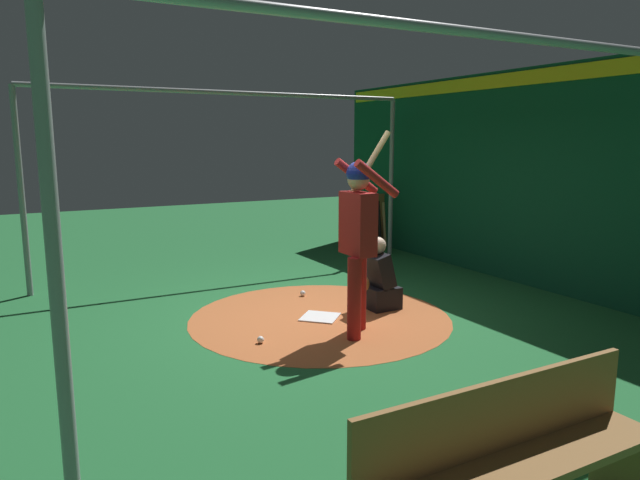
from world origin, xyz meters
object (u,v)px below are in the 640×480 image
baseball_0 (303,293)px  batter (359,230)px  home_plate (320,317)px  bench (513,457)px  bat_rack (378,222)px  baseball_1 (261,340)px  catcher (378,281)px

baseball_0 → batter: bearing=84.2°
home_plate → bench: 4.01m
bat_rack → baseball_1: (4.24, 4.05, -0.45)m
home_plate → baseball_0: size_ratio=5.68×
home_plate → baseball_0: (-0.26, -0.96, 0.03)m
batter → catcher: (-0.74, -0.70, -0.81)m
home_plate → baseball_1: 1.08m
bat_rack → catcher: bearing=55.7°
home_plate → batter: bearing=97.1°
catcher → baseball_1: size_ratio=12.42×
batter → baseball_0: (-0.17, -1.66, -1.12)m
home_plate → bat_rack: bat_rack is taller
baseball_1 → baseball_0: bearing=-130.5°
catcher → baseball_0: catcher is taller
batter → bench: bearing=71.9°
catcher → baseball_0: size_ratio=12.42×
home_plate → batter: batter is taller
batter → bat_rack: 5.37m
catcher → baseball_1: catcher is taller
catcher → baseball_1: bearing=14.8°
baseball_0 → baseball_1: size_ratio=1.00×
bench → baseball_1: 3.42m
baseball_0 → home_plate: bearing=75.0°
baseball_1 → bench: bearing=90.4°
bench → baseball_1: bench is taller
batter → bat_rack: bearing=-126.7°
home_plate → batter: 1.35m
bench → catcher: bearing=-114.7°
baseball_1 → home_plate: bearing=-153.9°
bat_rack → baseball_0: size_ratio=15.95×
bat_rack → baseball_0: bat_rack is taller
catcher → bench: size_ratio=0.48×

